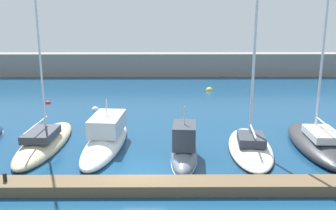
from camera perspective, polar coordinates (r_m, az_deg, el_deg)
name	(u,v)px	position (r m, az deg, el deg)	size (l,w,h in m)	color
ground_plane	(143,174)	(21.55, -3.74, -10.41)	(120.00, 120.00, 0.00)	navy
dock_pier	(141,186)	(19.60, -4.10, -12.11)	(27.72, 1.46, 0.56)	brown
breakwater_seawall	(157,64)	(53.76, -1.70, 6.16)	(108.00, 2.59, 3.18)	gray
sailboat_sand_second	(45,141)	(26.78, -18.19, -5.22)	(2.81, 9.31, 18.96)	beige
motorboat_white_third	(106,138)	(25.75, -9.36, -4.99)	(3.04, 9.34, 3.53)	white
motorboat_slate_fourth	(184,149)	(23.56, 2.47, -6.69)	(2.09, 6.36, 3.74)	slate
sailboat_ivory_fifth	(250,146)	(25.42, 12.35, -6.04)	(3.63, 8.50, 14.19)	silver
sailboat_charcoal_sixth	(318,143)	(27.06, 21.84, -5.30)	(3.41, 9.25, 15.81)	#2D2D33
mooring_buoy_white	(95,110)	(35.53, -10.98, -0.77)	(0.68, 0.68, 0.68)	white
mooring_buoy_red	(48,103)	(39.29, -17.72, 0.23)	(0.56, 0.56, 0.56)	red
mooring_buoy_yellow	(209,91)	(43.83, 6.27, 2.19)	(0.78, 0.78, 0.78)	yellow
dock_bollard	(5,177)	(20.98, -23.49, -9.98)	(0.20, 0.20, 0.44)	black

